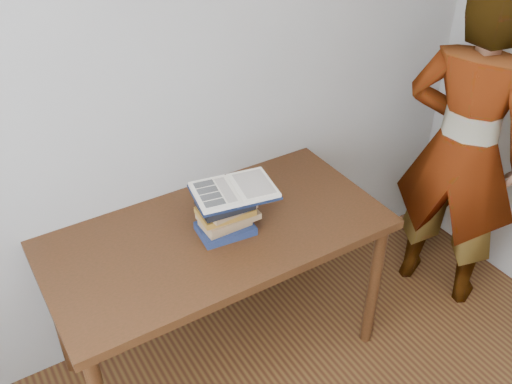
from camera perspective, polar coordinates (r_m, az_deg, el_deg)
desk at (r=2.53m, az=-3.83°, el=-5.60°), size 1.48×0.74×0.79m
book_stack at (r=2.41m, az=-3.01°, el=-2.37°), size 0.26×0.19×0.17m
open_book at (r=2.38m, az=-2.19°, el=0.16°), size 0.38×0.29×0.03m
reader at (r=3.02m, az=20.00°, el=3.81°), size 0.64×0.75×1.75m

